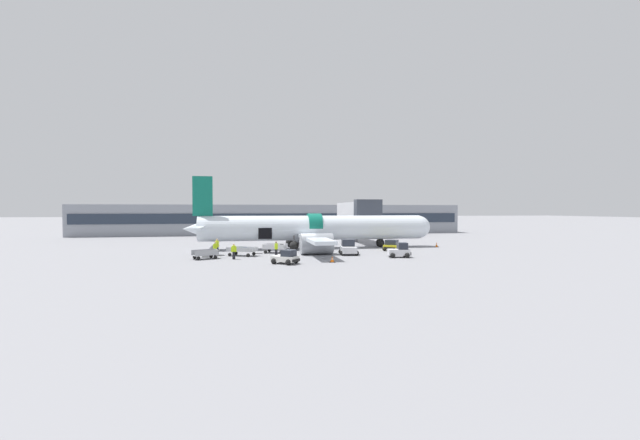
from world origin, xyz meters
TOP-DOWN VIEW (x-y plane):
  - ground_plane at (0.00, 0.00)m, footprint 500.00×500.00m
  - terminal_strip at (0.00, 40.82)m, footprint 79.69×11.60m
  - jet_bridge_stub at (10.66, 14.40)m, footprint 3.79×13.91m
  - airplane at (1.96, 6.85)m, footprint 33.41×27.72m
  - baggage_tug_lead at (5.00, -1.25)m, footprint 2.34×2.72m
  - baggage_tug_mid at (-2.83, -7.51)m, footprint 2.81×2.64m
  - baggage_tug_rear at (9.84, -4.70)m, footprint 2.58×2.11m
  - baggage_tug_spare at (11.64, 2.02)m, footprint 2.99×3.14m
  - baggage_cart_loading at (-6.94, -0.20)m, footprint 4.01×2.73m
  - baggage_cart_queued at (-3.03, 2.16)m, footprint 3.69×2.65m
  - baggage_cart_empty at (-10.74, -2.25)m, footprint 3.43×2.32m
  - ground_crew_loader_a at (-9.83, 1.48)m, footprint 0.43×0.64m
  - ground_crew_loader_b at (-9.99, 0.50)m, footprint 0.51×0.49m
  - ground_crew_driver at (-7.83, -3.10)m, footprint 0.57×0.39m
  - ground_crew_supervisor at (-3.26, -1.04)m, footprint 0.40×0.57m
  - safety_cone_nose at (19.28, 5.16)m, footprint 0.50×0.50m
  - safety_cone_engine_left at (1.76, -7.25)m, footprint 0.59×0.59m

SIDE VIEW (x-z plane):
  - ground_plane at x=0.00m, z-range 0.00..0.00m
  - safety_cone_engine_left at x=1.76m, z-range -0.02..0.58m
  - safety_cone_nose at x=19.28m, z-range -0.02..0.65m
  - baggage_cart_empty at x=-10.74m, z-range -0.02..0.94m
  - baggage_cart_loading at x=-6.94m, z-range 0.01..1.01m
  - baggage_cart_queued at x=-3.03m, z-range 0.00..1.08m
  - baggage_tug_mid at x=-2.83m, z-range -0.10..1.26m
  - baggage_tug_spare at x=11.64m, z-range -0.08..1.30m
  - baggage_tug_rear at x=9.84m, z-range -0.14..1.46m
  - baggage_tug_lead at x=5.00m, z-range -0.13..1.59m
  - ground_crew_loader_b at x=-9.99m, z-range 0.04..1.60m
  - ground_crew_supervisor at x=-3.26m, z-range 0.04..1.68m
  - ground_crew_driver at x=-7.83m, z-range 0.04..1.70m
  - ground_crew_loader_a at x=-9.83m, z-range 0.05..1.90m
  - airplane at x=1.96m, z-range -2.13..7.29m
  - terminal_strip at x=0.00m, z-range 0.00..6.17m
  - jet_bridge_stub at x=10.66m, z-range 1.54..8.17m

